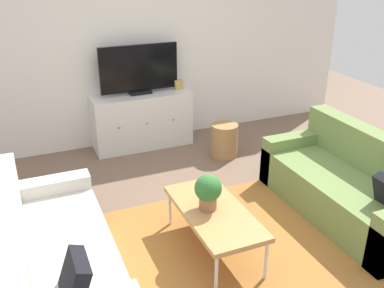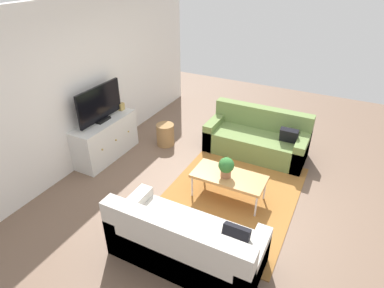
{
  "view_description": "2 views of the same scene",
  "coord_description": "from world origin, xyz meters",
  "px_view_note": "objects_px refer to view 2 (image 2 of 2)",
  "views": [
    {
      "loc": [
        -1.46,
        -2.91,
        2.4
      ],
      "look_at": [
        0.0,
        0.52,
        0.74
      ],
      "focal_mm": 40.64,
      "sensor_mm": 36.0,
      "label": 1
    },
    {
      "loc": [
        -3.74,
        -1.4,
        3.21
      ],
      "look_at": [
        0.0,
        0.52,
        0.74
      ],
      "focal_mm": 30.22,
      "sensor_mm": 36.0,
      "label": 2
    }
  ],
  "objects_px": {
    "couch_left_side": "(184,246)",
    "potted_plant": "(226,167)",
    "coffee_table": "(229,177)",
    "tv_console": "(106,139)",
    "mantel_clock": "(121,107)",
    "couch_right_side": "(258,138)",
    "wicker_basket": "(165,135)",
    "flat_screen_tv": "(100,104)"
  },
  "relations": [
    {
      "from": "couch_left_side",
      "to": "potted_plant",
      "type": "relative_size",
      "value": 5.79
    },
    {
      "from": "coffee_table",
      "to": "tv_console",
      "type": "height_order",
      "value": "tv_console"
    },
    {
      "from": "couch_left_side",
      "to": "mantel_clock",
      "type": "height_order",
      "value": "mantel_clock"
    },
    {
      "from": "couch_left_side",
      "to": "coffee_table",
      "type": "distance_m",
      "value": 1.36
    },
    {
      "from": "tv_console",
      "to": "mantel_clock",
      "type": "bearing_deg",
      "value": 0.01
    },
    {
      "from": "couch_right_side",
      "to": "potted_plant",
      "type": "bearing_deg",
      "value": 179.34
    },
    {
      "from": "mantel_clock",
      "to": "potted_plant",
      "type": "bearing_deg",
      "value": -105.63
    },
    {
      "from": "tv_console",
      "to": "wicker_basket",
      "type": "bearing_deg",
      "value": -40.2
    },
    {
      "from": "couch_left_side",
      "to": "couch_right_side",
      "type": "height_order",
      "value": "same"
    },
    {
      "from": "flat_screen_tv",
      "to": "mantel_clock",
      "type": "height_order",
      "value": "flat_screen_tv"
    },
    {
      "from": "potted_plant",
      "to": "tv_console",
      "type": "relative_size",
      "value": 0.24
    },
    {
      "from": "coffee_table",
      "to": "flat_screen_tv",
      "type": "height_order",
      "value": "flat_screen_tv"
    },
    {
      "from": "coffee_table",
      "to": "potted_plant",
      "type": "height_order",
      "value": "potted_plant"
    },
    {
      "from": "flat_screen_tv",
      "to": "potted_plant",
      "type": "bearing_deg",
      "value": -93.37
    },
    {
      "from": "coffee_table",
      "to": "flat_screen_tv",
      "type": "xyz_separation_m",
      "value": [
        0.1,
        2.42,
        0.65
      ]
    },
    {
      "from": "mantel_clock",
      "to": "couch_right_side",
      "type": "bearing_deg",
      "value": -69.5
    },
    {
      "from": "potted_plant",
      "to": "flat_screen_tv",
      "type": "xyz_separation_m",
      "value": [
        0.14,
        2.38,
        0.45
      ]
    },
    {
      "from": "potted_plant",
      "to": "tv_console",
      "type": "bearing_deg",
      "value": 86.6
    },
    {
      "from": "potted_plant",
      "to": "couch_right_side",
      "type": "bearing_deg",
      "value": -0.66
    },
    {
      "from": "coffee_table",
      "to": "tv_console",
      "type": "relative_size",
      "value": 0.84
    },
    {
      "from": "wicker_basket",
      "to": "tv_console",
      "type": "bearing_deg",
      "value": 139.8
    },
    {
      "from": "potted_plant",
      "to": "mantel_clock",
      "type": "bearing_deg",
      "value": 74.37
    },
    {
      "from": "coffee_table",
      "to": "flat_screen_tv",
      "type": "distance_m",
      "value": 2.5
    },
    {
      "from": "coffee_table",
      "to": "potted_plant",
      "type": "distance_m",
      "value": 0.21
    },
    {
      "from": "tv_console",
      "to": "wicker_basket",
      "type": "height_order",
      "value": "tv_console"
    },
    {
      "from": "potted_plant",
      "to": "mantel_clock",
      "type": "relative_size",
      "value": 2.39
    },
    {
      "from": "couch_left_side",
      "to": "tv_console",
      "type": "bearing_deg",
      "value": 58.44
    },
    {
      "from": "couch_right_side",
      "to": "potted_plant",
      "type": "xyz_separation_m",
      "value": [
        -1.55,
        0.02,
        0.31
      ]
    },
    {
      "from": "couch_right_side",
      "to": "mantel_clock",
      "type": "bearing_deg",
      "value": 110.5
    },
    {
      "from": "couch_right_side",
      "to": "wicker_basket",
      "type": "height_order",
      "value": "couch_right_side"
    },
    {
      "from": "couch_left_side",
      "to": "tv_console",
      "type": "distance_m",
      "value": 2.79
    },
    {
      "from": "flat_screen_tv",
      "to": "wicker_basket",
      "type": "bearing_deg",
      "value": -40.98
    },
    {
      "from": "couch_left_side",
      "to": "couch_right_side",
      "type": "distance_m",
      "value": 2.87
    },
    {
      "from": "couch_right_side",
      "to": "coffee_table",
      "type": "xyz_separation_m",
      "value": [
        -1.51,
        -0.02,
        0.11
      ]
    },
    {
      "from": "wicker_basket",
      "to": "flat_screen_tv",
      "type": "bearing_deg",
      "value": 139.02
    },
    {
      "from": "coffee_table",
      "to": "wicker_basket",
      "type": "relative_size",
      "value": 2.53
    },
    {
      "from": "tv_console",
      "to": "mantel_clock",
      "type": "height_order",
      "value": "mantel_clock"
    },
    {
      "from": "couch_left_side",
      "to": "mantel_clock",
      "type": "distance_m",
      "value": 3.13
    },
    {
      "from": "potted_plant",
      "to": "mantel_clock",
      "type": "height_order",
      "value": "mantel_clock"
    },
    {
      "from": "coffee_table",
      "to": "mantel_clock",
      "type": "distance_m",
      "value": 2.51
    },
    {
      "from": "couch_left_side",
      "to": "tv_console",
      "type": "height_order",
      "value": "couch_left_side"
    },
    {
      "from": "potted_plant",
      "to": "flat_screen_tv",
      "type": "height_order",
      "value": "flat_screen_tv"
    }
  ]
}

